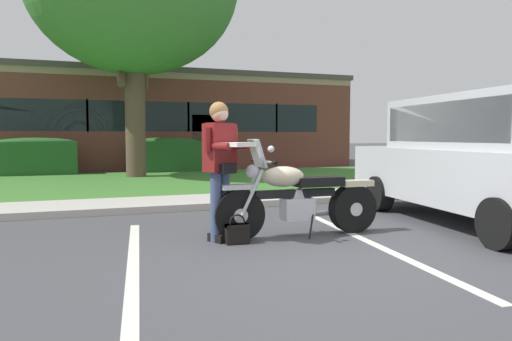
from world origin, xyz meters
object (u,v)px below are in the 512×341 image
Objects in this scene: parked_suv_adjacent at (486,159)px; motorcycle at (304,198)px; rider_person at (221,159)px; handbag at (237,232)px; brick_building at (86,122)px; hedge_left at (36,156)px; hedge_center_left at (166,154)px.

motorcycle is at bearing 176.58° from parked_suv_adjacent.
motorcycle is at bearing -3.38° from rider_person.
handbag is at bearing 179.70° from parked_suv_adjacent.
handbag is 0.02× the size of brick_building.
hedge_left is 0.12× the size of brick_building.
rider_person is 0.34× the size of parked_suv_adjacent.
hedge_center_left is at bearing 84.56° from handbag.
rider_person is 0.69× the size of hedge_left.
parked_suv_adjacent reaches higher than motorcycle.
hedge_center_left is (1.09, 11.43, 0.51)m from handbag.
parked_suv_adjacent is 2.05× the size of hedge_center_left.
handbag is (-0.96, -0.15, -0.34)m from motorcycle.
hedge_left is (-4.02, 11.29, 0.16)m from motorcycle.
hedge_center_left is (-2.70, 11.45, -0.30)m from parked_suv_adjacent.
motorcycle is 0.45× the size of parked_suv_adjacent.
rider_person is 0.90m from handbag.
handbag is 0.07× the size of parked_suv_adjacent.
parked_suv_adjacent is 0.24× the size of brick_building.
hedge_center_left is (1.22, 11.22, -0.36)m from rider_person.
rider_person is at bearing 176.59° from parked_suv_adjacent.
handbag is 0.15× the size of hedge_center_left.
handbag is at bearing -171.12° from motorcycle.
rider_person is 4.74× the size of handbag.
hedge_center_left is (0.13, 11.29, 0.16)m from motorcycle.
brick_building is (-2.42, 18.24, 1.44)m from motorcycle.
hedge_center_left is (4.16, 0.00, 0.00)m from hedge_left.
motorcycle is at bearing -70.38° from hedge_left.
motorcycle is at bearing 8.88° from handbag.
parked_suv_adjacent reaches higher than hedge_left.
motorcycle is 1.03m from handbag.
handbag is at bearing -74.98° from hedge_left.
brick_building is at bearing 94.57° from handbag.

